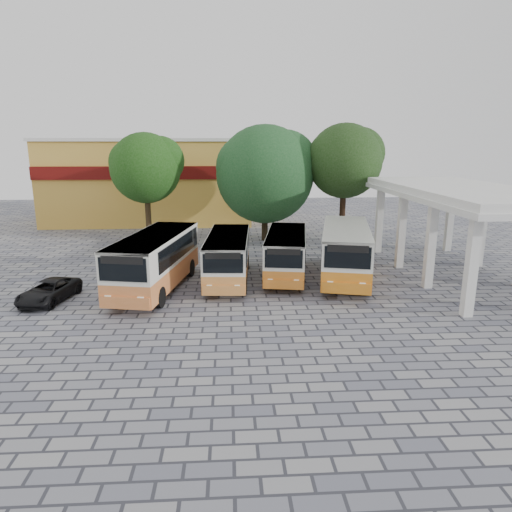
{
  "coord_description": "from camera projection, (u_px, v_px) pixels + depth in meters",
  "views": [
    {
      "loc": [
        -3.17,
        -21.9,
        7.85
      ],
      "look_at": [
        -1.62,
        3.66,
        1.5
      ],
      "focal_mm": 32.0,
      "sensor_mm": 36.0,
      "label": 1
    }
  ],
  "objects": [
    {
      "name": "tree_left",
      "position": [
        146.0,
        166.0,
        35.68
      ],
      "size": [
        5.77,
        5.5,
        8.71
      ],
      "color": "#3B2C19",
      "rests_on": "ground"
    },
    {
      "name": "bus_far_right",
      "position": [
        346.0,
        249.0,
        26.86
      ],
      "size": [
        4.5,
        9.02,
        3.09
      ],
      "rotation": [
        0.0,
        0.0,
        -0.23
      ],
      "color": "orange",
      "rests_on": "ground"
    },
    {
      "name": "shophouse_block",
      "position": [
        152.0,
        180.0,
        46.82
      ],
      "size": [
        20.4,
        10.4,
        8.3
      ],
      "color": "gold",
      "rests_on": "ground"
    },
    {
      "name": "bus_centre_left",
      "position": [
        228.0,
        255.0,
        26.39
      ],
      "size": [
        2.78,
        7.65,
        2.71
      ],
      "rotation": [
        0.0,
        0.0,
        -0.07
      ],
      "color": "orange",
      "rests_on": "ground"
    },
    {
      "name": "bus_far_left",
      "position": [
        155.0,
        258.0,
        24.76
      ],
      "size": [
        4.15,
        8.86,
        3.05
      ],
      "rotation": [
        0.0,
        0.0,
        -0.19
      ],
      "color": "orange",
      "rests_on": "ground"
    },
    {
      "name": "tree_middle",
      "position": [
        266.0,
        171.0,
        36.66
      ],
      "size": [
        8.25,
        7.86,
        9.34
      ],
      "color": "black",
      "rests_on": "ground"
    },
    {
      "name": "ground",
      "position": [
        292.0,
        301.0,
        23.3
      ],
      "size": [
        90.0,
        90.0,
        0.0
      ],
      "primitive_type": "plane",
      "color": "slate",
      "rests_on": "ground"
    },
    {
      "name": "tree_right",
      "position": [
        346.0,
        159.0,
        35.96
      ],
      "size": [
        6.17,
        5.87,
        9.42
      ],
      "color": "black",
      "rests_on": "ground"
    },
    {
      "name": "bus_centre_right",
      "position": [
        286.0,
        251.0,
        27.33
      ],
      "size": [
        3.4,
        7.67,
        2.66
      ],
      "rotation": [
        0.0,
        0.0,
        -0.16
      ],
      "color": "orange",
      "rests_on": "ground"
    },
    {
      "name": "parked_car",
      "position": [
        49.0,
        291.0,
        23.18
      ],
      "size": [
        2.57,
        4.18,
        1.08
      ],
      "primitive_type": "imported",
      "rotation": [
        0.0,
        0.0,
        -0.21
      ],
      "color": "black",
      "rests_on": "ground"
    },
    {
      "name": "terminal_shelter",
      "position": [
        463.0,
        195.0,
        26.6
      ],
      "size": [
        6.8,
        15.8,
        5.4
      ],
      "color": "silver",
      "rests_on": "ground"
    }
  ]
}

